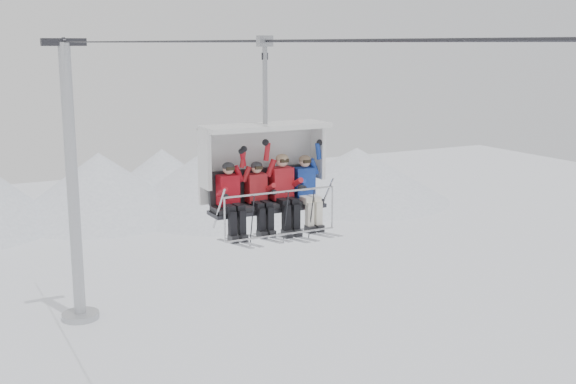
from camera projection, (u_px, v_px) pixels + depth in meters
name	position (u px, v px, depth m)	size (l,w,h in m)	color
lift_tower_right	(74.00, 204.00, 34.21)	(2.00, 1.80, 13.48)	#A4A7AB
haul_cable	(288.00, 41.00, 13.59)	(0.06, 0.06, 50.00)	#29292E
chairlift_carrier	(263.00, 166.00, 15.11)	(2.67, 1.17, 3.98)	black
skier_far_left	(230.00, 197.00, 14.54)	(0.42, 1.69, 1.66)	#B20F1B
skier_center_left	(259.00, 195.00, 14.83)	(0.40, 1.69, 1.61)	#AF1D23
skier_center_right	(284.00, 189.00, 15.09)	(0.46, 1.69, 1.79)	red
skier_far_right	(306.00, 188.00, 15.34)	(0.43, 1.69, 1.69)	#1C3DA4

